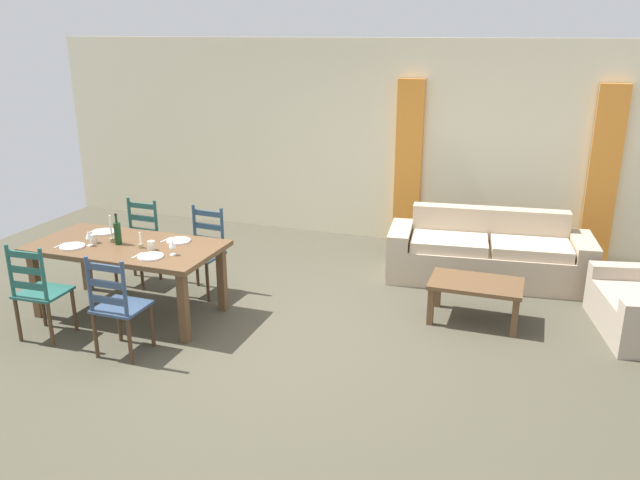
{
  "coord_description": "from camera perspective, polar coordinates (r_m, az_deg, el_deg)",
  "views": [
    {
      "loc": [
        2.22,
        -5.12,
        2.79
      ],
      "look_at": [
        0.19,
        0.69,
        0.75
      ],
      "focal_mm": 35.66,
      "sensor_mm": 36.0,
      "label": 1
    }
  ],
  "objects": [
    {
      "name": "dining_chair_near_right",
      "position": [
        5.9,
        -17.7,
        -5.67
      ],
      "size": [
        0.42,
        0.4,
        0.96
      ],
      "color": "#304460",
      "rests_on": "ground_plane"
    },
    {
      "name": "coffee_cup_secondary",
      "position": [
        6.78,
        -19.65,
        0.12
      ],
      "size": [
        0.07,
        0.07,
        0.09
      ],
      "primitive_type": "cylinder",
      "color": "beige",
      "rests_on": "dining_table"
    },
    {
      "name": "fork_far_right",
      "position": [
        6.67,
        -13.67,
        0.01
      ],
      "size": [
        0.03,
        0.17,
        0.01
      ],
      "primitive_type": "cube",
      "rotation": [
        0.0,
        0.0,
        -0.08
      ],
      "color": "silver",
      "rests_on": "dining_table"
    },
    {
      "name": "wine_glass_near_left",
      "position": [
        6.68,
        -20.06,
        0.41
      ],
      "size": [
        0.06,
        0.06,
        0.16
      ],
      "color": "white",
      "rests_on": "dining_table"
    },
    {
      "name": "dinner_plate_near_right",
      "position": [
        6.2,
        -14.96,
        -1.45
      ],
      "size": [
        0.24,
        0.24,
        0.02
      ],
      "primitive_type": "cylinder",
      "color": "white",
      "rests_on": "dining_table"
    },
    {
      "name": "coffee_table",
      "position": [
        6.51,
        13.8,
        -4.19
      ],
      "size": [
        0.9,
        0.56,
        0.42
      ],
      "color": "brown",
      "rests_on": "ground_plane"
    },
    {
      "name": "curtain_panel_right",
      "position": [
        8.48,
        24.07,
        5.24
      ],
      "size": [
        0.35,
        0.08,
        2.2
      ],
      "primitive_type": "cube",
      "color": "orange",
      "rests_on": "ground_plane"
    },
    {
      "name": "wall_far",
      "position": [
        8.82,
        4.46,
        8.88
      ],
      "size": [
        9.6,
        0.16,
        2.7
      ],
      "primitive_type": "cube",
      "color": "#EFE5BF",
      "rests_on": "ground_plane"
    },
    {
      "name": "ground_plane",
      "position": [
        6.24,
        -3.79,
        -8.36
      ],
      "size": [
        9.6,
        9.6,
        0.02
      ],
      "primitive_type": "cube",
      "color": "#484435"
    },
    {
      "name": "dinner_plate_far_left",
      "position": [
        7.09,
        -18.79,
        0.69
      ],
      "size": [
        0.24,
        0.24,
        0.02
      ],
      "primitive_type": "cylinder",
      "color": "white",
      "rests_on": "dining_table"
    },
    {
      "name": "coffee_cup_primary",
      "position": [
        6.4,
        -14.9,
        -0.47
      ],
      "size": [
        0.07,
        0.07,
        0.09
      ],
      "primitive_type": "cylinder",
      "color": "beige",
      "rests_on": "dining_table"
    },
    {
      "name": "curtain_panel_left",
      "position": [
        8.61,
        7.93,
        6.83
      ],
      "size": [
        0.35,
        0.08,
        2.2
      ],
      "primitive_type": "cube",
      "color": "orange",
      "rests_on": "ground_plane"
    },
    {
      "name": "wine_bottle",
      "position": [
        6.64,
        -17.71,
        0.62
      ],
      "size": [
        0.07,
        0.07,
        0.32
      ],
      "color": "#143819",
      "rests_on": "dining_table"
    },
    {
      "name": "fork_near_right",
      "position": [
        6.28,
        -16.09,
        -1.34
      ],
      "size": [
        0.02,
        0.17,
        0.01
      ],
      "primitive_type": "cube",
      "rotation": [
        0.0,
        0.0,
        0.0
      ],
      "color": "silver",
      "rests_on": "dining_table"
    },
    {
      "name": "fork_far_left",
      "position": [
        7.18,
        -19.73,
        0.76
      ],
      "size": [
        0.02,
        0.17,
        0.01
      ],
      "primitive_type": "cube",
      "rotation": [
        0.0,
        0.0,
        0.01
      ],
      "color": "silver",
      "rests_on": "dining_table"
    },
    {
      "name": "dining_chair_far_right",
      "position": [
        7.09,
        -10.41,
        -1.0
      ],
      "size": [
        0.45,
        0.43,
        0.96
      ],
      "color": "#2B4558",
      "rests_on": "ground_plane"
    },
    {
      "name": "dining_chair_near_left",
      "position": [
        6.47,
        -23.91,
        -4.25
      ],
      "size": [
        0.44,
        0.42,
        0.96
      ],
      "color": "#21584F",
      "rests_on": "ground_plane"
    },
    {
      "name": "candle_tall",
      "position": [
        6.74,
        -18.2,
        0.49
      ],
      "size": [
        0.05,
        0.05,
        0.28
      ],
      "color": "#998C66",
      "rests_on": "dining_table"
    },
    {
      "name": "fork_near_left",
      "position": [
        6.82,
        -22.31,
        -0.45
      ],
      "size": [
        0.02,
        0.17,
        0.01
      ],
      "primitive_type": "cube",
      "rotation": [
        0.0,
        0.0,
        -0.0
      ],
      "color": "silver",
      "rests_on": "dining_table"
    },
    {
      "name": "wine_glass_near_right",
      "position": [
        6.18,
        -13.13,
        -0.34
      ],
      "size": [
        0.06,
        0.06,
        0.16
      ],
      "color": "white",
      "rests_on": "dining_table"
    },
    {
      "name": "candle_short",
      "position": [
        6.48,
        -15.8,
        -0.32
      ],
      "size": [
        0.05,
        0.05,
        0.16
      ],
      "color": "#998C66",
      "rests_on": "dining_table"
    },
    {
      "name": "couch",
      "position": [
        7.67,
        14.83,
        -1.32
      ],
      "size": [
        2.36,
        1.07,
        0.8
      ],
      "color": "tan",
      "rests_on": "ground_plane"
    },
    {
      "name": "dining_table",
      "position": [
        6.67,
        -16.93,
        -1.09
      ],
      "size": [
        1.9,
        0.96,
        0.75
      ],
      "color": "brown",
      "rests_on": "ground_plane"
    },
    {
      "name": "dinner_plate_far_right",
      "position": [
        6.59,
        -12.57,
        -0.07
      ],
      "size": [
        0.24,
        0.24,
        0.02
      ],
      "primitive_type": "cylinder",
      "color": "white",
      "rests_on": "dining_table"
    },
    {
      "name": "dining_chair_far_left",
      "position": [
        7.57,
        -15.98,
        -0.18
      ],
      "size": [
        0.43,
        0.41,
        0.96
      ],
      "color": "#26534A",
      "rests_on": "ground_plane"
    },
    {
      "name": "dinner_plate_near_left",
      "position": [
        6.73,
        -21.35,
        -0.54
      ],
      "size": [
        0.24,
        0.24,
        0.02
      ],
      "primitive_type": "cylinder",
      "color": "white",
      "rests_on": "dining_table"
    }
  ]
}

